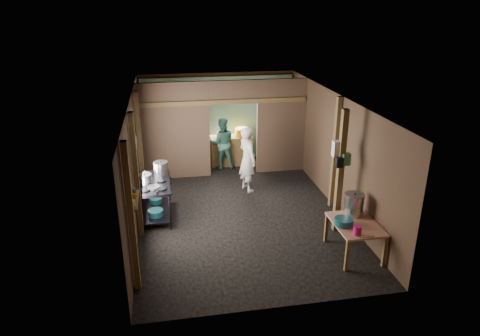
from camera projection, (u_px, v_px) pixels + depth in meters
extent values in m
cube|color=black|center=(238.00, 209.00, 10.02)|extent=(4.50, 7.00, 0.00)
cube|color=#3C3A39|center=(238.00, 98.00, 9.07)|extent=(4.50, 7.00, 0.00)
cube|color=#432D1D|center=(218.00, 117.00, 12.75)|extent=(4.50, 0.00, 2.60)
cube|color=#432D1D|center=(280.00, 236.00, 6.34)|extent=(4.50, 0.00, 2.60)
cube|color=#432D1D|center=(135.00, 163.00, 9.17)|extent=(0.00, 7.00, 2.60)
cube|color=#432D1D|center=(335.00, 151.00, 9.92)|extent=(0.00, 7.00, 2.60)
cube|color=brown|center=(174.00, 132.00, 11.34)|extent=(1.85, 0.10, 2.60)
cube|color=brown|center=(281.00, 126.00, 11.82)|extent=(1.35, 0.10, 2.60)
cube|color=brown|center=(233.00, 92.00, 11.24)|extent=(1.30, 0.10, 0.60)
cube|color=#659995|center=(218.00, 119.00, 12.72)|extent=(4.40, 0.06, 2.50)
cube|color=brown|center=(231.00, 150.00, 12.62)|extent=(1.20, 0.50, 0.85)
cylinder|color=white|center=(227.00, 97.00, 12.49)|extent=(0.20, 0.03, 0.20)
cube|color=brown|center=(131.00, 219.00, 6.80)|extent=(0.10, 0.12, 2.60)
cube|color=brown|center=(136.00, 177.00, 8.45)|extent=(0.10, 0.12, 2.60)
cube|color=brown|center=(140.00, 145.00, 10.29)|extent=(0.10, 0.12, 2.60)
cube|color=brown|center=(335.00, 154.00, 9.72)|extent=(0.10, 0.12, 2.60)
cube|color=brown|center=(340.00, 172.00, 8.66)|extent=(0.12, 0.12, 2.60)
cube|color=brown|center=(224.00, 102.00, 11.24)|extent=(4.40, 0.12, 0.12)
cylinder|color=slate|center=(136.00, 141.00, 9.42)|extent=(0.03, 0.34, 0.34)
cylinder|color=black|center=(137.00, 140.00, 9.82)|extent=(0.03, 0.30, 0.30)
cube|color=brown|center=(134.00, 200.00, 7.23)|extent=(0.14, 0.80, 0.03)
cylinder|color=white|center=(133.00, 203.00, 6.98)|extent=(0.07, 0.07, 0.10)
cylinder|color=#CB6E00|center=(134.00, 197.00, 7.21)|extent=(0.08, 0.08, 0.10)
cylinder|color=#327543|center=(134.00, 191.00, 7.41)|extent=(0.06, 0.06, 0.10)
cube|color=white|center=(338.00, 149.00, 8.55)|extent=(0.22, 0.15, 0.32)
cube|color=#327543|center=(346.00, 159.00, 8.51)|extent=(0.16, 0.12, 0.24)
cube|color=black|center=(339.00, 162.00, 8.48)|extent=(0.14, 0.10, 0.20)
cylinder|color=silver|center=(146.00, 174.00, 9.65)|extent=(0.18, 0.18, 0.09)
cylinder|color=#19545E|center=(156.00, 213.00, 9.33)|extent=(0.33, 0.33, 0.13)
cylinder|color=#19545E|center=(156.00, 201.00, 9.93)|extent=(0.28, 0.28, 0.11)
cylinder|color=#19545E|center=(344.00, 222.00, 7.96)|extent=(0.40, 0.40, 0.13)
cylinder|color=#BC146A|center=(357.00, 230.00, 7.62)|extent=(0.14, 0.14, 0.17)
cube|color=silver|center=(366.00, 236.00, 7.58)|extent=(0.30, 0.10, 0.01)
cylinder|color=#CB6E00|center=(242.00, 132.00, 12.48)|extent=(0.40, 0.40, 0.22)
cylinder|color=#D30200|center=(219.00, 135.00, 12.38)|extent=(0.13, 0.13, 0.15)
imported|color=silver|center=(247.00, 159.00, 10.73)|extent=(0.59, 0.71, 1.66)
imported|color=#47897A|center=(222.00, 143.00, 12.24)|extent=(0.76, 0.62, 1.49)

